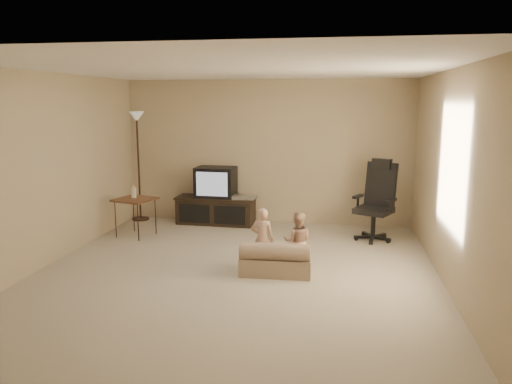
# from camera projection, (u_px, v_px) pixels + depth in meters

# --- Properties ---
(floor) EXTENTS (5.50, 5.50, 0.00)m
(floor) POSITION_uv_depth(u_px,v_px,m) (236.00, 273.00, 6.25)
(floor) COLOR #AFA68B
(floor) RESTS_ON ground
(room_shell) EXTENTS (5.50, 5.50, 5.50)m
(room_shell) POSITION_uv_depth(u_px,v_px,m) (235.00, 153.00, 5.98)
(room_shell) COLOR white
(room_shell) RESTS_ON floor
(tv_stand) EXTENTS (1.42, 0.57, 1.00)m
(tv_stand) POSITION_uv_depth(u_px,v_px,m) (216.00, 200.00, 8.74)
(tv_stand) COLOR black
(tv_stand) RESTS_ON floor
(office_chair) EXTENTS (0.77, 0.79, 1.25)m
(office_chair) POSITION_uv_depth(u_px,v_px,m) (376.00, 211.00, 7.72)
(office_chair) COLOR black
(office_chair) RESTS_ON floor
(side_table) EXTENTS (0.68, 0.68, 0.83)m
(side_table) POSITION_uv_depth(u_px,v_px,m) (135.00, 200.00, 7.90)
(side_table) COLOR brown
(side_table) RESTS_ON floor
(floor_lamp) EXTENTS (0.30, 0.30, 1.95)m
(floor_lamp) POSITION_uv_depth(u_px,v_px,m) (138.00, 142.00, 8.85)
(floor_lamp) COLOR #301D15
(floor_lamp) RESTS_ON floor
(child_sofa) EXTENTS (0.89, 0.52, 0.43)m
(child_sofa) POSITION_uv_depth(u_px,v_px,m) (276.00, 261.00, 6.20)
(child_sofa) COLOR tan
(child_sofa) RESTS_ON floor
(toddler_left) EXTENTS (0.31, 0.24, 0.81)m
(toddler_left) POSITION_uv_depth(u_px,v_px,m) (262.00, 239.00, 6.31)
(toddler_left) COLOR #D8A587
(toddler_left) RESTS_ON floor
(toddler_right) EXTENTS (0.37, 0.21, 0.75)m
(toddler_right) POSITION_uv_depth(u_px,v_px,m) (298.00, 241.00, 6.32)
(toddler_right) COLOR #D8A587
(toddler_right) RESTS_ON floor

